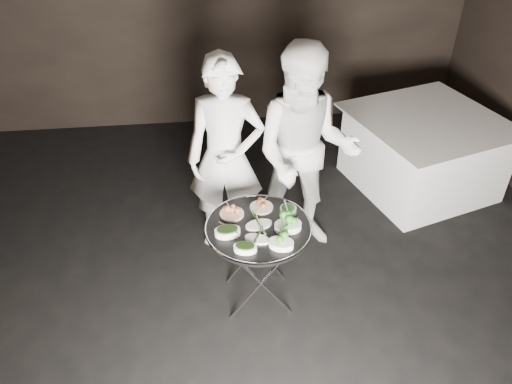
{
  "coord_description": "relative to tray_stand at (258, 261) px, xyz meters",
  "views": [
    {
      "loc": [
        -0.2,
        -2.38,
        3.08
      ],
      "look_at": [
        0.13,
        0.53,
        0.95
      ],
      "focal_mm": 35.0,
      "sensor_mm": 36.0,
      "label": 1
    }
  ],
  "objects": [
    {
      "name": "broccoli_bowl_b",
      "position": [
        0.13,
        -0.23,
        0.37
      ],
      "size": [
        0.21,
        0.18,
        0.07
      ],
      "rotation": [
        0.0,
        0.0,
        -0.33
      ],
      "color": "white",
      "rests_on": "serving_tray"
    },
    {
      "name": "wall_back",
      "position": [
        -0.13,
        3.14,
        1.09
      ],
      "size": [
        6.0,
        0.05,
        3.0
      ],
      "primitive_type": "cube",
      "color": "black",
      "rests_on": "floor"
    },
    {
      "name": "asparagus_plate_b",
      "position": [
        -0.03,
        -0.14,
        0.35
      ],
      "size": [
        0.21,
        0.17,
        0.04
      ],
      "rotation": [
        0.0,
        0.0,
        -0.43
      ],
      "color": "white",
      "rests_on": "serving_tray"
    },
    {
      "name": "spinach_bowl_b",
      "position": [
        -0.12,
        -0.24,
        0.37
      ],
      "size": [
        0.18,
        0.13,
        0.07
      ],
      "rotation": [
        0.0,
        0.0,
        -0.19
      ],
      "color": "white",
      "rests_on": "serving_tray"
    },
    {
      "name": "potato_plate_a",
      "position": [
        -0.18,
        0.16,
        0.37
      ],
      "size": [
        0.19,
        0.19,
        0.07
      ],
      "rotation": [
        0.0,
        0.0,
        -0.4
      ],
      "color": "beige",
      "rests_on": "serving_tray"
    },
    {
      "name": "potato_plate_b",
      "position": [
        0.05,
        0.22,
        0.37
      ],
      "size": [
        0.18,
        0.18,
        0.06
      ],
      "rotation": [
        0.0,
        0.0,
        0.14
      ],
      "color": "beige",
      "rests_on": "serving_tray"
    },
    {
      "name": "serving_tray",
      "position": [
        -0.0,
        0.0,
        0.33
      ],
      "size": [
        0.79,
        0.79,
        0.04
      ],
      "color": "black",
      "rests_on": "tray_stand"
    },
    {
      "name": "spinach_bowl_a",
      "position": [
        -0.23,
        -0.06,
        0.37
      ],
      "size": [
        0.19,
        0.13,
        0.08
      ],
      "rotation": [
        0.0,
        0.0,
        0.07
      ],
      "color": "white",
      "rests_on": "serving_tray"
    },
    {
      "name": "asparagus_plate_a",
      "position": [
        0.0,
        0.01,
        0.36
      ],
      "size": [
        0.22,
        0.16,
        0.04
      ],
      "rotation": [
        0.0,
        0.0,
        0.24
      ],
      "color": "white",
      "rests_on": "serving_tray"
    },
    {
      "name": "greens_bowl",
      "position": [
        0.24,
        0.14,
        0.37
      ],
      "size": [
        0.13,
        0.13,
        0.07
      ],
      "rotation": [
        0.0,
        0.0,
        0.07
      ],
      "color": "white",
      "rests_on": "serving_tray"
    },
    {
      "name": "waiter_right",
      "position": [
        0.47,
        0.68,
        0.52
      ],
      "size": [
        1.03,
        0.88,
        1.85
      ],
      "primitive_type": "imported",
      "rotation": [
        0.0,
        0.0,
        -0.22
      ],
      "color": "white",
      "rests_on": "floor"
    },
    {
      "name": "floor",
      "position": [
        -0.13,
        -0.38,
        -0.43
      ],
      "size": [
        6.0,
        7.0,
        0.05
      ],
      "primitive_type": "cube",
      "color": "black",
      "rests_on": "ground"
    },
    {
      "name": "tray_stand",
      "position": [
        0.0,
        0.0,
        0.0
      ],
      "size": [
        0.49,
        0.42,
        0.73
      ],
      "rotation": [
        0.0,
        0.0,
        -0.08
      ],
      "color": "silver",
      "rests_on": "floor"
    },
    {
      "name": "serving_utensils",
      "position": [
        0.02,
        0.07,
        0.39
      ],
      "size": [
        0.59,
        0.42,
        0.01
      ],
      "color": "silver",
      "rests_on": "serving_tray"
    },
    {
      "name": "waiter_left",
      "position": [
        -0.18,
        0.74,
        0.48
      ],
      "size": [
        0.7,
        0.51,
        1.77
      ],
      "primitive_type": "imported",
      "rotation": [
        0.0,
        0.0,
        -0.14
      ],
      "color": "white",
      "rests_on": "floor"
    },
    {
      "name": "broccoli_bowl_a",
      "position": [
        0.21,
        -0.05,
        0.38
      ],
      "size": [
        0.21,
        0.16,
        0.08
      ],
      "rotation": [
        0.0,
        0.0,
        0.07
      ],
      "color": "white",
      "rests_on": "serving_tray"
    },
    {
      "name": "dining_table",
      "position": [
        1.87,
        1.4,
        -0.01
      ],
      "size": [
        1.38,
        1.38,
        0.79
      ],
      "rotation": [
        0.0,
        0.0,
        0.3
      ],
      "color": "white",
      "rests_on": "floor"
    }
  ]
}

